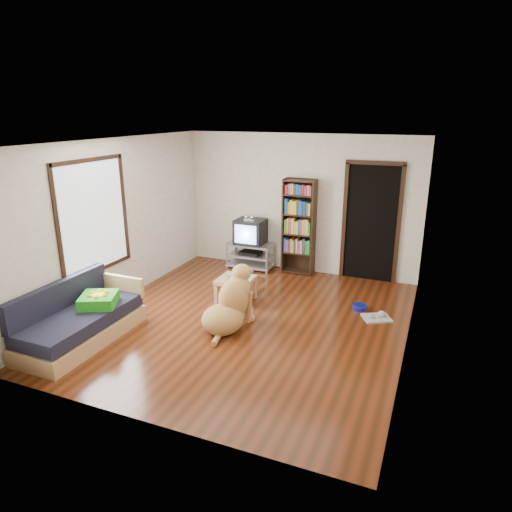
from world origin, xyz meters
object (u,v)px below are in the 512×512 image
at_px(green_cushion, 99,300).
at_px(sofa, 80,322).
at_px(tv_stand, 251,254).
at_px(dog, 230,305).
at_px(laptop, 235,278).
at_px(crt_tv, 251,231).
at_px(bookshelf, 299,222).
at_px(coffee_table, 236,285).
at_px(grey_rag, 377,318).
at_px(dog_bowl, 360,307).

distance_m(green_cushion, sofa, 0.38).
relative_size(tv_stand, dog, 0.79).
height_order(laptop, crt_tv, crt_tv).
distance_m(tv_stand, bookshelf, 1.20).
bearing_deg(coffee_table, grey_rag, 4.70).
height_order(green_cushion, crt_tv, crt_tv).
relative_size(green_cushion, sofa, 0.26).
bearing_deg(green_cushion, grey_rag, 3.66).
relative_size(crt_tv, coffee_table, 1.05).
relative_size(dog_bowl, sofa, 0.12).
bearing_deg(grey_rag, sofa, -149.09).
xyz_separation_m(green_cushion, laptop, (1.28, 1.70, -0.09)).
bearing_deg(crt_tv, laptop, -75.60).
relative_size(grey_rag, bookshelf, 0.22).
xyz_separation_m(green_cushion, grey_rag, (3.53, 1.92, -0.48)).
bearing_deg(dog_bowl, dog, -140.93).
xyz_separation_m(dog_bowl, grey_rag, (0.30, -0.25, -0.03)).
height_order(tv_stand, crt_tv, crt_tv).
xyz_separation_m(tv_stand, crt_tv, (0.00, 0.02, 0.47)).
height_order(green_cushion, dog_bowl, green_cushion).
height_order(green_cushion, coffee_table, green_cushion).
relative_size(green_cushion, bookshelf, 0.26).
xyz_separation_m(tv_stand, sofa, (-0.97, -3.63, -0.01)).
xyz_separation_m(dog_bowl, sofa, (-3.35, -2.44, 0.22)).
relative_size(dog_bowl, dog, 0.19).
bearing_deg(grey_rag, coffee_table, -175.30).
bearing_deg(bookshelf, laptop, -106.45).
relative_size(green_cushion, laptop, 1.54).
xyz_separation_m(bookshelf, sofa, (-1.92, -3.72, -0.74)).
xyz_separation_m(green_cushion, bookshelf, (1.80, 3.45, 0.50)).
relative_size(dog_bowl, tv_stand, 0.24).
height_order(crt_tv, sofa, crt_tv).
height_order(crt_tv, dog, crt_tv).
distance_m(bookshelf, coffee_table, 1.94).
distance_m(green_cushion, grey_rag, 4.04).
bearing_deg(tv_stand, sofa, -105.02).
bearing_deg(dog, laptop, 110.72).
xyz_separation_m(green_cushion, dog_bowl, (3.23, 2.17, -0.46)).
height_order(green_cushion, laptop, green_cushion).
xyz_separation_m(laptop, sofa, (-1.41, -1.97, -0.15)).
relative_size(sofa, coffee_table, 3.27).
bearing_deg(dog_bowl, laptop, -166.55).
distance_m(tv_stand, crt_tv, 0.47).
bearing_deg(tv_stand, dog, -73.29).
bearing_deg(bookshelf, dog_bowl, -42.13).
height_order(laptop, dog_bowl, laptop).
bearing_deg(green_cushion, bookshelf, 37.62).
bearing_deg(dog, tv_stand, 106.71).
relative_size(laptop, bookshelf, 0.17).
relative_size(tv_stand, bookshelf, 0.50).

